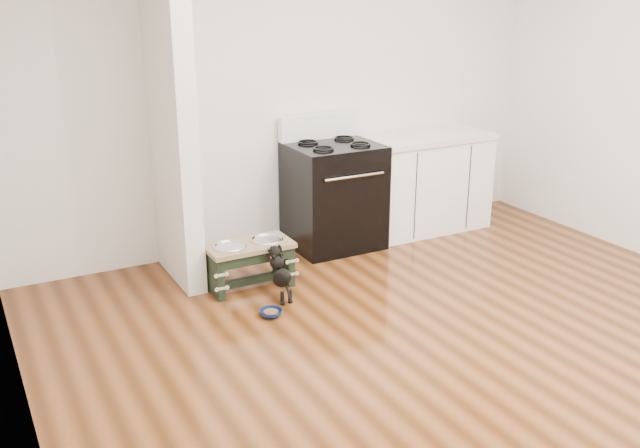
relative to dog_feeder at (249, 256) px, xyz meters
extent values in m
plane|color=#44220C|center=(0.77, -1.65, -0.26)|extent=(5.00, 5.00, 0.00)
plane|color=silver|center=(0.77, 0.85, 1.09)|extent=(5.00, 0.00, 5.00)
plane|color=silver|center=(-1.73, -1.65, 1.09)|extent=(0.00, 5.00, 5.00)
cube|color=silver|center=(-0.40, 0.45, 1.09)|extent=(0.15, 0.80, 2.70)
cube|color=black|center=(1.02, 0.51, 0.20)|extent=(0.76, 0.65, 0.92)
cube|color=black|center=(1.02, 0.20, 0.14)|extent=(0.58, 0.02, 0.50)
cylinder|color=silver|center=(1.02, 0.16, 0.46)|extent=(0.56, 0.02, 0.02)
cube|color=white|center=(1.02, 0.78, 0.77)|extent=(0.76, 0.08, 0.22)
torus|color=black|center=(0.84, 0.37, 0.68)|extent=(0.18, 0.18, 0.02)
torus|color=black|center=(1.20, 0.37, 0.68)|extent=(0.18, 0.18, 0.02)
torus|color=black|center=(0.84, 0.65, 0.68)|extent=(0.18, 0.18, 0.02)
torus|color=black|center=(1.20, 0.65, 0.68)|extent=(0.18, 0.18, 0.02)
cube|color=white|center=(2.00, 0.53, 0.17)|extent=(1.20, 0.60, 0.86)
cube|color=beige|center=(2.00, 0.53, 0.63)|extent=(1.24, 0.64, 0.05)
cube|color=black|center=(2.00, 0.27, -0.21)|extent=(1.20, 0.06, 0.10)
cube|color=black|center=(-0.29, 0.01, -0.09)|extent=(0.05, 0.31, 0.32)
cube|color=black|center=(0.29, 0.01, -0.09)|extent=(0.05, 0.31, 0.32)
cube|color=black|center=(0.00, -0.14, 0.03)|extent=(0.52, 0.03, 0.08)
cube|color=black|center=(0.00, 0.01, -0.20)|extent=(0.52, 0.05, 0.05)
cube|color=brown|center=(0.00, 0.01, 0.09)|extent=(0.66, 0.35, 0.04)
cylinder|color=silver|center=(-0.15, 0.01, 0.09)|extent=(0.22, 0.22, 0.04)
cylinder|color=silver|center=(0.15, 0.01, 0.09)|extent=(0.22, 0.22, 0.04)
torus|color=silver|center=(-0.15, 0.01, 0.11)|extent=(0.26, 0.26, 0.02)
torus|color=silver|center=(0.15, 0.01, 0.11)|extent=(0.26, 0.26, 0.02)
cylinder|color=black|center=(0.09, -0.40, -0.21)|extent=(0.03, 0.03, 0.10)
cylinder|color=black|center=(0.15, -0.40, -0.21)|extent=(0.03, 0.03, 0.10)
sphere|color=black|center=(0.09, -0.41, -0.25)|extent=(0.04, 0.04, 0.04)
sphere|color=black|center=(0.15, -0.41, -0.25)|extent=(0.04, 0.04, 0.04)
ellipsoid|color=black|center=(0.12, -0.34, -0.08)|extent=(0.12, 0.27, 0.24)
sphere|color=black|center=(0.12, -0.25, 0.02)|extent=(0.11, 0.11, 0.11)
sphere|color=black|center=(0.12, -0.22, 0.09)|extent=(0.09, 0.09, 0.09)
sphere|color=black|center=(0.09, -0.16, 0.09)|extent=(0.03, 0.03, 0.03)
sphere|color=black|center=(0.15, -0.16, 0.09)|extent=(0.03, 0.03, 0.03)
cylinder|color=black|center=(0.12, -0.44, -0.15)|extent=(0.02, 0.08, 0.09)
torus|color=#DF4167|center=(0.12, -0.23, 0.05)|extent=(0.09, 0.06, 0.08)
imported|color=#0B1F51|center=(-0.07, -0.54, -0.23)|extent=(0.21, 0.21, 0.05)
cylinder|color=#522D17|center=(-0.07, -0.54, -0.23)|extent=(0.10, 0.10, 0.02)
camera|label=1|loc=(-1.91, -4.72, 2.00)|focal=40.00mm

